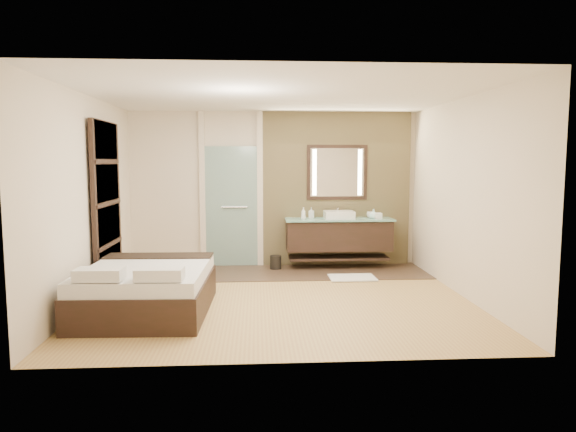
{
  "coord_description": "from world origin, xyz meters",
  "views": [
    {
      "loc": [
        -0.31,
        -6.77,
        1.84
      ],
      "look_at": [
        0.14,
        0.6,
        1.05
      ],
      "focal_mm": 32.0,
      "sensor_mm": 36.0,
      "label": 1
    }
  ],
  "objects": [
    {
      "name": "soap_bottle_c",
      "position": [
        1.69,
        1.84,
        0.95
      ],
      "size": [
        0.17,
        0.17,
        0.17
      ],
      "primitive_type": "imported",
      "rotation": [
        0.0,
        0.0,
        -0.38
      ],
      "color": "#B8E7E6",
      "rests_on": "vanity"
    },
    {
      "name": "vanity",
      "position": [
        1.1,
        1.92,
        0.58
      ],
      "size": [
        1.85,
        0.55,
        0.88
      ],
      "color": "black",
      "rests_on": "stone_wall"
    },
    {
      "name": "floor",
      "position": [
        0.0,
        0.0,
        0.0
      ],
      "size": [
        5.0,
        5.0,
        0.0
      ],
      "primitive_type": "plane",
      "color": "#AC8048",
      "rests_on": "ground"
    },
    {
      "name": "cup",
      "position": [
        1.67,
        1.98,
        0.92
      ],
      "size": [
        0.14,
        0.14,
        0.11
      ],
      "primitive_type": "imported",
      "rotation": [
        0.0,
        0.0,
        -0.05
      ],
      "color": "silver",
      "rests_on": "vanity"
    },
    {
      "name": "waste_bin",
      "position": [
        0.01,
        1.85,
        0.12
      ],
      "size": [
        0.22,
        0.22,
        0.24
      ],
      "primitive_type": "cylinder",
      "rotation": [
        0.0,
        0.0,
        0.16
      ],
      "color": "black",
      "rests_on": "floor"
    },
    {
      "name": "stone_wall",
      "position": [
        1.1,
        2.21,
        1.35
      ],
      "size": [
        2.6,
        0.08,
        2.7
      ],
      "primitive_type": "cube",
      "color": "tan",
      "rests_on": "floor"
    },
    {
      "name": "shoji_partition",
      "position": [
        -2.43,
        0.6,
        1.21
      ],
      "size": [
        0.06,
        1.2,
        2.4
      ],
      "color": "black",
      "rests_on": "floor"
    },
    {
      "name": "mirror_unit",
      "position": [
        1.1,
        2.16,
        1.65
      ],
      "size": [
        1.06,
        0.04,
        0.96
      ],
      "color": "black",
      "rests_on": "stone_wall"
    },
    {
      "name": "bath_mat",
      "position": [
        1.19,
        1.08,
        0.02
      ],
      "size": [
        0.73,
        0.51,
        0.02
      ],
      "primitive_type": "cube",
      "rotation": [
        0.0,
        0.0,
        0.01
      ],
      "color": "silver",
      "rests_on": "floor"
    },
    {
      "name": "soap_bottle_b",
      "position": [
        0.64,
        2.04,
        0.96
      ],
      "size": [
        0.1,
        0.11,
        0.19
      ],
      "primitive_type": "imported",
      "rotation": [
        0.0,
        0.0,
        -0.29
      ],
      "color": "#B2B2B2",
      "rests_on": "vanity"
    },
    {
      "name": "tile_strip",
      "position": [
        0.6,
        1.6,
        0.01
      ],
      "size": [
        3.8,
        1.3,
        0.01
      ],
      "primitive_type": "cube",
      "color": "#3B2D20",
      "rests_on": "floor"
    },
    {
      "name": "frosted_door",
      "position": [
        -0.75,
        2.2,
        1.14
      ],
      "size": [
        1.1,
        0.12,
        2.7
      ],
      "color": "silver",
      "rests_on": "floor"
    },
    {
      "name": "bed",
      "position": [
        -1.65,
        -0.57,
        0.29
      ],
      "size": [
        1.52,
        1.87,
        0.7
      ],
      "rotation": [
        0.0,
        0.0,
        -0.03
      ],
      "color": "black",
      "rests_on": "floor"
    },
    {
      "name": "tissue_box",
      "position": [
        1.76,
        1.82,
        0.92
      ],
      "size": [
        0.13,
        0.13,
        0.1
      ],
      "primitive_type": "cube",
      "rotation": [
        0.0,
        0.0,
        0.05
      ],
      "color": "silver",
      "rests_on": "vanity"
    },
    {
      "name": "soap_bottle_a",
      "position": [
        0.48,
        1.85,
        0.96
      ],
      "size": [
        0.1,
        0.1,
        0.2
      ],
      "primitive_type": "imported",
      "rotation": [
        0.0,
        0.0,
        0.35
      ],
      "color": "white",
      "rests_on": "vanity"
    }
  ]
}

